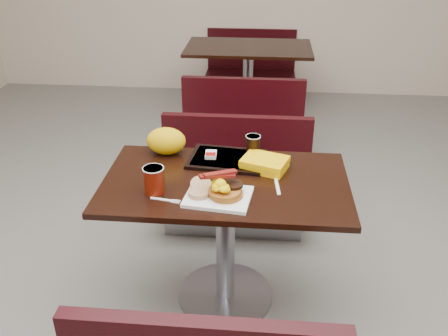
# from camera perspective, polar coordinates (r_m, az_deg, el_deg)

# --- Properties ---
(floor) EXTENTS (6.00, 7.00, 0.01)m
(floor) POSITION_cam_1_polar(r_m,az_deg,el_deg) (2.84, 0.16, -14.73)
(floor) COLOR slate
(floor) RESTS_ON ground
(table_near) EXTENTS (1.20, 0.70, 0.75)m
(table_near) POSITION_cam_1_polar(r_m,az_deg,el_deg) (2.60, 0.17, -8.66)
(table_near) COLOR black
(table_near) RESTS_ON floor
(bench_near_n) EXTENTS (1.00, 0.46, 0.72)m
(bench_near_n) POSITION_cam_1_polar(r_m,az_deg,el_deg) (3.20, 1.24, -1.36)
(bench_near_n) COLOR black
(bench_near_n) RESTS_ON floor
(table_far) EXTENTS (1.20, 0.70, 0.75)m
(table_far) POSITION_cam_1_polar(r_m,az_deg,el_deg) (4.93, 2.77, 9.71)
(table_far) COLOR black
(table_far) RESTS_ON floor
(bench_far_s) EXTENTS (1.00, 0.46, 0.72)m
(bench_far_s) POSITION_cam_1_polar(r_m,az_deg,el_deg) (4.28, 2.35, 6.56)
(bench_far_s) COLOR black
(bench_far_s) RESTS_ON floor
(bench_far_n) EXTENTS (1.00, 0.46, 0.72)m
(bench_far_n) POSITION_cam_1_polar(r_m,az_deg,el_deg) (5.60, 3.10, 11.82)
(bench_far_n) COLOR black
(bench_far_n) RESTS_ON floor
(platter) EXTENTS (0.32, 0.26, 0.02)m
(platter) POSITION_cam_1_polar(r_m,az_deg,el_deg) (2.25, -0.67, -3.36)
(platter) COLOR white
(platter) RESTS_ON table_near
(pancake_stack) EXTENTS (0.17, 0.17, 0.03)m
(pancake_stack) POSITION_cam_1_polar(r_m,az_deg,el_deg) (2.23, 0.23, -2.85)
(pancake_stack) COLOR #985419
(pancake_stack) RESTS_ON platter
(sausage_patty) EXTENTS (0.11, 0.11, 0.01)m
(sausage_patty) POSITION_cam_1_polar(r_m,az_deg,el_deg) (2.25, 1.12, -1.95)
(sausage_patty) COLOR black
(sausage_patty) RESTS_ON pancake_stack
(scrambled_eggs) EXTENTS (0.11, 0.10, 0.05)m
(scrambled_eggs) POSITION_cam_1_polar(r_m,az_deg,el_deg) (2.20, -0.45, -2.02)
(scrambled_eggs) COLOR #FFDE05
(scrambled_eggs) RESTS_ON pancake_stack
(bacon_strips) EXTENTS (0.19, 0.14, 0.01)m
(bacon_strips) POSITION_cam_1_polar(r_m,az_deg,el_deg) (2.21, -0.79, -0.86)
(bacon_strips) COLOR #4D0509
(bacon_strips) RESTS_ON scrambled_eggs
(muffin_bottom) EXTENTS (0.11, 0.11, 0.02)m
(muffin_bottom) POSITION_cam_1_polar(r_m,az_deg,el_deg) (2.24, -2.91, -2.89)
(muffin_bottom) COLOR tan
(muffin_bottom) RESTS_ON platter
(muffin_top) EXTENTS (0.12, 0.12, 0.06)m
(muffin_top) POSITION_cam_1_polar(r_m,az_deg,el_deg) (2.28, -2.70, -2.01)
(muffin_top) COLOR tan
(muffin_top) RESTS_ON platter
(coffee_cup_near) EXTENTS (0.10, 0.10, 0.13)m
(coffee_cup_near) POSITION_cam_1_polar(r_m,az_deg,el_deg) (2.29, -8.15, -1.43)
(coffee_cup_near) COLOR #971A05
(coffee_cup_near) RESTS_ON table_near
(fork) EXTENTS (0.14, 0.05, 0.00)m
(fork) POSITION_cam_1_polar(r_m,az_deg,el_deg) (2.26, -7.34, -3.63)
(fork) COLOR white
(fork) RESTS_ON table_near
(knife) EXTENTS (0.03, 0.19, 0.00)m
(knife) POSITION_cam_1_polar(r_m,az_deg,el_deg) (2.37, 6.17, -1.91)
(knife) COLOR white
(knife) RESTS_ON table_near
(condiment_syrup) EXTENTS (0.04, 0.04, 0.01)m
(condiment_syrup) POSITION_cam_1_polar(r_m,az_deg,el_deg) (2.42, -1.85, -0.95)
(condiment_syrup) COLOR #A73C07
(condiment_syrup) RESTS_ON table_near
(condiment_ketchup) EXTENTS (0.05, 0.05, 0.01)m
(condiment_ketchup) POSITION_cam_1_polar(r_m,az_deg,el_deg) (2.46, 0.55, -0.44)
(condiment_ketchup) COLOR #8C0504
(condiment_ketchup) RESTS_ON table_near
(tray) EXTENTS (0.42, 0.32, 0.02)m
(tray) POSITION_cam_1_polar(r_m,az_deg,el_deg) (2.58, 0.33, 1.03)
(tray) COLOR black
(tray) RESTS_ON table_near
(hashbrown_sleeve_left) EXTENTS (0.06, 0.08, 0.02)m
(hashbrown_sleeve_left) POSITION_cam_1_polar(r_m,az_deg,el_deg) (2.58, -1.53, 1.57)
(hashbrown_sleeve_left) COLOR silver
(hashbrown_sleeve_left) RESTS_ON tray
(coffee_cup_far) EXTENTS (0.08, 0.08, 0.10)m
(coffee_cup_far) POSITION_cam_1_polar(r_m,az_deg,el_deg) (2.60, 3.39, 2.71)
(coffee_cup_far) COLOR black
(coffee_cup_far) RESTS_ON tray
(clamshell) EXTENTS (0.26, 0.23, 0.06)m
(clamshell) POSITION_cam_1_polar(r_m,az_deg,el_deg) (2.50, 4.75, 0.51)
(clamshell) COLOR #FDB904
(clamshell) RESTS_ON table_near
(paper_bag) EXTENTS (0.24, 0.20, 0.15)m
(paper_bag) POSITION_cam_1_polar(r_m,az_deg,el_deg) (2.65, -6.74, 3.15)
(paper_bag) COLOR #EF9D07
(paper_bag) RESTS_ON table_near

